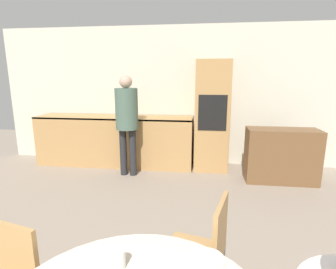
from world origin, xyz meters
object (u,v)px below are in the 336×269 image
(cup, at_px, (119,259))
(oven_unit, at_px, (212,116))
(chair_far_right, at_px, (205,251))
(sideboard, at_px, (281,156))
(bowl_far, at_px, (208,262))
(person_standing, at_px, (127,115))

(cup, bearing_deg, oven_unit, 81.34)
(chair_far_right, height_order, cup, chair_far_right)
(sideboard, height_order, bowl_far, sideboard)
(person_standing, distance_m, bowl_far, 3.32)
(person_standing, xyz_separation_m, bowl_far, (1.29, -3.04, -0.28))
(sideboard, bearing_deg, chair_far_right, -115.06)
(sideboard, height_order, chair_far_right, chair_far_right)
(oven_unit, xyz_separation_m, bowl_far, (-0.12, -3.57, -0.21))
(person_standing, bearing_deg, cup, -74.54)
(cup, bearing_deg, chair_far_right, 50.02)
(cup, height_order, bowl_far, cup)
(sideboard, relative_size, cup, 11.98)
(bowl_far, bearing_deg, person_standing, 113.03)
(oven_unit, distance_m, bowl_far, 3.58)
(chair_far_right, bearing_deg, person_standing, -139.63)
(oven_unit, xyz_separation_m, person_standing, (-1.41, -0.53, 0.07))
(sideboard, relative_size, chair_far_right, 1.25)
(sideboard, xyz_separation_m, cup, (-1.66, -3.14, 0.35))
(cup, relative_size, bowl_far, 0.57)
(cup, bearing_deg, sideboard, 62.17)
(sideboard, distance_m, chair_far_right, 2.91)
(chair_far_right, bearing_deg, cup, -25.99)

